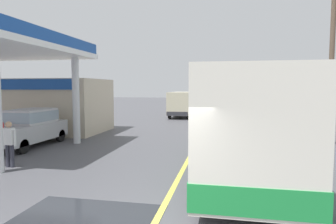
{
  "coord_description": "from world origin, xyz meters",
  "views": [
    {
      "loc": [
        1.43,
        -5.07,
        2.85
      ],
      "look_at": [
        -1.5,
        10.0,
        1.6
      ],
      "focal_mm": 31.74,
      "sensor_mm": 36.0,
      "label": 1
    }
  ],
  "objects_px": {
    "pedestrian_by_shop": "(9,142)",
    "coach_bus_main": "(242,119)",
    "car_trailing_behind_bus": "(231,106)",
    "minibus_opposing_lane": "(182,102)",
    "car_at_pump": "(30,126)"
  },
  "relations": [
    {
      "from": "pedestrian_by_shop",
      "to": "coach_bus_main",
      "type": "bearing_deg",
      "value": 11.66
    },
    {
      "from": "car_trailing_behind_bus",
      "to": "coach_bus_main",
      "type": "bearing_deg",
      "value": -90.01
    },
    {
      "from": "coach_bus_main",
      "to": "car_trailing_behind_bus",
      "type": "bearing_deg",
      "value": 89.99
    },
    {
      "from": "coach_bus_main",
      "to": "minibus_opposing_lane",
      "type": "height_order",
      "value": "coach_bus_main"
    },
    {
      "from": "minibus_opposing_lane",
      "to": "pedestrian_by_shop",
      "type": "height_order",
      "value": "minibus_opposing_lane"
    },
    {
      "from": "coach_bus_main",
      "to": "car_trailing_behind_bus",
      "type": "height_order",
      "value": "coach_bus_main"
    },
    {
      "from": "car_at_pump",
      "to": "minibus_opposing_lane",
      "type": "bearing_deg",
      "value": 72.48
    },
    {
      "from": "minibus_opposing_lane",
      "to": "pedestrian_by_shop",
      "type": "relative_size",
      "value": 3.69
    },
    {
      "from": "car_at_pump",
      "to": "minibus_opposing_lane",
      "type": "distance_m",
      "value": 17.02
    },
    {
      "from": "car_trailing_behind_bus",
      "to": "minibus_opposing_lane",
      "type": "bearing_deg",
      "value": -165.79
    },
    {
      "from": "car_at_pump",
      "to": "car_trailing_behind_bus",
      "type": "relative_size",
      "value": 1.0
    },
    {
      "from": "car_at_pump",
      "to": "car_trailing_behind_bus",
      "type": "height_order",
      "value": "same"
    },
    {
      "from": "car_at_pump",
      "to": "minibus_opposing_lane",
      "type": "relative_size",
      "value": 0.69
    },
    {
      "from": "pedestrian_by_shop",
      "to": "car_trailing_behind_bus",
      "type": "bearing_deg",
      "value": 68.75
    },
    {
      "from": "coach_bus_main",
      "to": "car_trailing_behind_bus",
      "type": "xyz_separation_m",
      "value": [
        0.0,
        19.34,
        -0.71
      ]
    }
  ]
}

